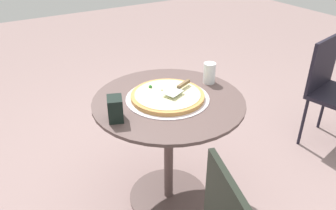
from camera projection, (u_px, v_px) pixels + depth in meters
name	position (u px, v px, depth m)	size (l,w,h in m)	color
ground_plane	(169.00, 196.00, 2.20)	(10.00, 10.00, 0.00)	gray
patio_table	(169.00, 132.00, 1.95)	(0.84, 0.84, 0.73)	brown
pizza_on_tray	(168.00, 96.00, 1.85)	(0.46, 0.46, 0.05)	silver
pizza_server	(179.00, 88.00, 1.85)	(0.13, 0.21, 0.02)	silver
drinking_cup	(209.00, 73.00, 2.00)	(0.07, 0.07, 0.13)	white
napkin_dispenser	(115.00, 109.00, 1.63)	(0.10, 0.07, 0.12)	black
patio_chair_corner	(334.00, 86.00, 2.51)	(0.49, 0.49, 0.84)	black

